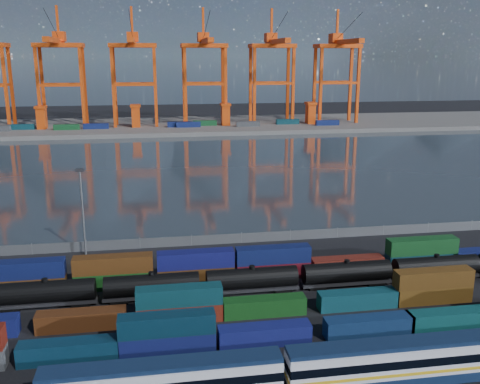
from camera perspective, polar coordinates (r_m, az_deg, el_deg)
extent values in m
plane|color=black|center=(82.03, 3.43, -11.95)|extent=(700.00, 700.00, 0.00)
plane|color=#273139|center=(181.16, -3.80, 2.71)|extent=(700.00, 700.00, 0.00)
cube|color=#514F4C|center=(284.41, -5.86, 7.08)|extent=(700.00, 70.00, 2.00)
cone|color=#1E2630|center=(1788.41, 11.63, 18.92)|extent=(960.00, 960.00, 380.00)
cone|color=#1E2630|center=(1934.36, 21.75, 16.67)|extent=(840.00, 840.00, 300.00)
cube|color=silver|center=(60.09, -8.19, -19.52)|extent=(25.27, 3.03, 3.84)
cube|color=#0F1F3A|center=(58.92, -8.27, -17.76)|extent=(25.27, 2.73, 0.51)
cube|color=black|center=(59.87, -8.20, -19.19)|extent=(25.30, 3.12, 1.01)
cube|color=silver|center=(65.45, 16.32, -16.92)|extent=(25.27, 3.03, 3.84)
cube|color=#0F1F3A|center=(66.50, 16.19, -18.42)|extent=(25.27, 3.09, 1.21)
cube|color=#0F1F3A|center=(64.38, 16.46, -15.26)|extent=(25.27, 2.73, 0.51)
cube|color=gold|center=(65.87, 16.27, -17.53)|extent=(25.30, 3.12, 0.36)
cube|color=black|center=(65.25, 16.35, -16.62)|extent=(25.30, 3.12, 1.01)
cube|color=black|center=(70.71, 22.98, -17.45)|extent=(3.03, 2.02, 0.71)
cube|color=#0C2A3F|center=(71.20, -17.79, -15.83)|extent=(12.05, 2.45, 2.61)
cube|color=#101752|center=(70.30, -7.73, -15.64)|extent=(12.05, 2.45, 2.61)
cube|color=#0B283A|center=(69.04, -7.81, -13.76)|extent=(12.05, 2.45, 2.61)
cube|color=navy|center=(71.52, 2.65, -14.96)|extent=(12.05, 2.45, 2.61)
cube|color=navy|center=(75.41, 13.56, -13.73)|extent=(12.05, 2.45, 2.61)
cube|color=#0E4A4B|center=(80.34, 21.41, -12.54)|extent=(12.05, 2.45, 2.61)
cube|color=#4F260F|center=(78.05, -16.55, -12.94)|extent=(11.99, 2.44, 2.60)
cube|color=maroon|center=(77.35, -6.45, -12.66)|extent=(11.99, 2.44, 2.60)
cube|color=#0C3941|center=(76.21, -6.51, -10.92)|extent=(11.99, 2.44, 2.60)
cube|color=#124716|center=(78.69, 2.61, -12.08)|extent=(11.99, 2.44, 2.60)
cube|color=#0E414B|center=(82.52, 12.46, -11.12)|extent=(11.99, 2.44, 2.60)
cube|color=brown|center=(87.35, 19.79, -10.19)|extent=(11.99, 2.44, 2.60)
cube|color=#5A3712|center=(86.35, 19.94, -8.61)|extent=(11.99, 2.44, 2.60)
cube|color=#502E10|center=(91.50, -21.97, -9.22)|extent=(12.54, 2.55, 2.72)
cube|color=#0F184C|center=(90.50, -22.13, -7.64)|extent=(12.54, 2.55, 2.72)
cube|color=#134715|center=(89.36, -13.28, -9.09)|extent=(12.54, 2.55, 2.72)
cube|color=#542E10|center=(88.34, -13.38, -7.47)|extent=(12.54, 2.55, 2.72)
cube|color=#4C2B0F|center=(89.27, -4.71, -8.76)|extent=(12.54, 2.55, 2.72)
cube|color=navy|center=(88.24, -4.75, -7.14)|extent=(12.54, 2.55, 2.72)
cube|color=#5D0D18|center=(91.05, 3.52, -8.27)|extent=(12.54, 2.55, 2.72)
cube|color=#0F184C|center=(90.05, 3.55, -6.67)|extent=(12.54, 2.55, 2.72)
cube|color=maroon|center=(94.64, 11.35, -7.63)|extent=(12.54, 2.55, 2.72)
cube|color=#0C303E|center=(100.06, 18.72, -6.91)|extent=(12.54, 2.55, 2.72)
cube|color=#144C1E|center=(99.14, 18.85, -5.44)|extent=(12.54, 2.55, 2.72)
cylinder|color=black|center=(85.19, -20.02, -9.94)|extent=(14.29, 3.19, 3.19)
cylinder|color=black|center=(84.51, -20.13, -8.85)|extent=(0.88, 0.88, 0.55)
cube|color=black|center=(85.90, -19.92, -11.01)|extent=(14.84, 2.20, 0.44)
cube|color=black|center=(87.18, -23.15, -11.26)|extent=(2.75, 1.98, 0.66)
cube|color=black|center=(85.26, -16.57, -11.25)|extent=(2.75, 1.98, 0.66)
cylinder|color=black|center=(83.54, -9.39, -9.71)|extent=(14.29, 3.19, 3.19)
cylinder|color=black|center=(82.85, -9.44, -8.60)|extent=(0.88, 0.88, 0.55)
cube|color=black|center=(84.26, -9.34, -10.80)|extent=(14.84, 2.20, 0.44)
cube|color=black|center=(84.67, -12.74, -11.18)|extent=(2.75, 1.98, 0.66)
cube|color=black|center=(84.52, -5.91, -10.93)|extent=(2.75, 1.98, 0.66)
cylinder|color=black|center=(84.74, 1.28, -9.15)|extent=(14.29, 3.19, 3.19)
cylinder|color=black|center=(84.06, 1.29, -8.05)|extent=(0.88, 0.88, 0.55)
cube|color=black|center=(85.46, 1.27, -10.24)|extent=(14.84, 2.20, 0.44)
cube|color=black|center=(84.96, -2.07, -10.72)|extent=(2.75, 1.98, 0.66)
cube|color=black|center=(86.60, 4.54, -10.25)|extent=(2.75, 1.98, 0.66)
cylinder|color=black|center=(88.68, 11.28, -8.34)|extent=(14.29, 3.19, 3.19)
cylinder|color=black|center=(88.03, 11.34, -7.29)|extent=(0.88, 0.88, 0.55)
cube|color=black|center=(89.37, 11.23, -9.39)|extent=(14.84, 2.20, 0.44)
cube|color=black|center=(88.02, 8.15, -9.94)|extent=(2.75, 1.98, 0.66)
cube|color=black|center=(91.31, 14.17, -9.33)|extent=(2.75, 1.98, 0.66)
cylinder|color=black|center=(95.02, 20.16, -7.41)|extent=(14.29, 3.19, 3.19)
cylinder|color=black|center=(94.41, 20.25, -6.42)|extent=(0.88, 0.88, 0.55)
cube|color=black|center=(95.65, 20.07, -8.39)|extent=(14.84, 2.20, 0.44)
cube|color=black|center=(93.58, 17.36, -8.97)|extent=(2.75, 1.98, 0.66)
cube|color=black|center=(98.25, 22.59, -8.31)|extent=(2.75, 1.98, 0.66)
cube|color=#595B5E|center=(107.04, 0.17, -4.94)|extent=(160.00, 0.06, 2.00)
cylinder|color=slate|center=(108.31, -21.31, -5.66)|extent=(0.12, 0.12, 2.20)
cylinder|color=slate|center=(106.59, -16.03, -5.54)|extent=(0.12, 0.12, 2.20)
cylinder|color=slate|center=(105.79, -10.63, -5.37)|extent=(0.12, 0.12, 2.20)
cylinder|color=slate|center=(105.93, -5.19, -5.15)|extent=(0.12, 0.12, 2.20)
cylinder|color=slate|center=(107.01, 0.17, -4.88)|extent=(0.12, 0.12, 2.20)
cylinder|color=slate|center=(109.00, 5.38, -4.59)|extent=(0.12, 0.12, 2.20)
cylinder|color=slate|center=(111.85, 10.36, -4.27)|extent=(0.12, 0.12, 2.20)
cylinder|color=slate|center=(115.50, 15.06, -3.94)|extent=(0.12, 0.12, 2.20)
cylinder|color=slate|center=(119.88, 19.43, -3.60)|extent=(0.12, 0.12, 2.20)
cylinder|color=slate|center=(124.90, 23.48, -3.28)|extent=(0.12, 0.12, 2.20)
cylinder|color=slate|center=(102.62, -16.41, -2.29)|extent=(0.36, 0.36, 16.00)
cube|color=black|center=(100.65, -16.74, 2.25)|extent=(1.60, 0.40, 0.60)
cube|color=#E94810|center=(280.12, -23.70, 9.92)|extent=(1.47, 1.47, 41.45)
cube|color=#E94810|center=(290.84, -23.17, 10.09)|extent=(1.47, 1.47, 41.45)
cube|color=#E94810|center=(276.90, -20.70, 10.16)|extent=(1.47, 1.47, 41.45)
cube|color=#E94810|center=(287.73, -20.28, 10.32)|extent=(1.47, 1.47, 41.45)
cube|color=#E94810|center=(273.69, -16.48, 10.45)|extent=(1.47, 1.47, 41.45)
cube|color=#E94810|center=(284.65, -16.21, 10.59)|extent=(1.47, 1.47, 41.45)
cube|color=#E94810|center=(275.00, -18.64, 10.74)|extent=(20.26, 1.29, 1.29)
cube|color=#E94810|center=(285.91, -18.29, 10.88)|extent=(20.26, 1.29, 1.29)
cube|color=#E94810|center=(280.18, -18.77, 14.61)|extent=(23.03, 12.89, 2.03)
cube|color=#E94810|center=(269.32, -19.18, 15.02)|extent=(2.76, 44.21, 2.30)
cube|color=#E94810|center=(283.93, -18.72, 15.44)|extent=(5.53, 7.37, 4.61)
cube|color=#E94810|center=(282.42, -18.89, 16.84)|extent=(1.11, 1.11, 14.74)
cylinder|color=black|center=(267.38, -19.38, 16.40)|extent=(0.22, 37.91, 12.51)
cube|color=#E94810|center=(272.29, -13.35, 10.63)|extent=(1.47, 1.47, 41.45)
cube|color=#E94810|center=(283.30, -13.20, 10.77)|extent=(1.47, 1.47, 41.45)
cube|color=#E94810|center=(271.66, -9.01, 10.83)|extent=(1.47, 1.47, 41.45)
cube|color=#E94810|center=(282.69, -9.03, 10.95)|extent=(1.47, 1.47, 41.45)
cube|color=#E94810|center=(271.67, -11.21, 11.17)|extent=(20.26, 1.29, 1.29)
cube|color=#E94810|center=(282.71, -11.14, 11.29)|extent=(20.26, 1.29, 1.29)
cube|color=#E94810|center=(276.92, -11.36, 15.08)|extent=(23.03, 12.89, 2.03)
cube|color=#E94810|center=(265.91, -11.46, 15.52)|extent=(2.76, 44.21, 2.30)
cube|color=#E94810|center=(280.71, -11.38, 15.91)|extent=(5.53, 7.37, 4.61)
cube|color=#E94810|center=(279.18, -11.47, 17.34)|extent=(1.11, 1.11, 14.74)
cylinder|color=black|center=(263.96, -11.55, 16.93)|extent=(0.22, 37.91, 12.51)
cube|color=#E94810|center=(272.14, -5.85, 10.93)|extent=(1.47, 1.47, 41.45)
cube|color=#E94810|center=(283.16, -5.99, 11.06)|extent=(1.47, 1.47, 41.45)
cube|color=#E94810|center=(274.11, -1.54, 11.02)|extent=(1.47, 1.47, 41.45)
cube|color=#E94810|center=(285.05, -1.85, 11.14)|extent=(1.47, 1.47, 41.45)
cube|color=#E94810|center=(272.83, -3.70, 11.42)|extent=(20.26, 1.29, 1.29)
cube|color=#E94810|center=(283.82, -3.92, 11.53)|extent=(20.26, 1.29, 1.29)
cube|color=#E94810|center=(278.05, -3.88, 15.31)|extent=(23.03, 12.89, 2.03)
cube|color=#E94810|center=(267.09, -3.65, 15.76)|extent=(2.76, 44.21, 2.30)
cube|color=#E94810|center=(281.82, -3.97, 16.14)|extent=(5.53, 7.37, 4.61)
cube|color=#E94810|center=(280.31, -3.95, 17.57)|extent=(1.11, 1.11, 14.74)
cylinder|color=black|center=(265.15, -3.62, 17.16)|extent=(0.22, 37.91, 12.51)
cube|color=#E94810|center=(276.46, 1.54, 11.05)|extent=(1.47, 1.47, 41.45)
cube|color=#E94810|center=(287.31, 1.12, 11.17)|extent=(1.47, 1.47, 41.45)
cube|color=#E94810|center=(280.93, 5.68, 11.04)|extent=(1.47, 1.47, 41.45)
cube|color=#E94810|center=(291.62, 5.12, 11.17)|extent=(1.47, 1.47, 41.45)
cube|color=#E94810|center=(278.42, 3.64, 11.48)|extent=(20.26, 1.29, 1.29)
cube|color=#E94810|center=(289.19, 3.14, 11.59)|extent=(20.26, 1.29, 1.29)
cube|color=#E94810|center=(283.53, 3.44, 15.30)|extent=(23.03, 12.89, 2.03)
cube|color=#E94810|center=(272.80, 3.97, 15.72)|extent=(2.76, 44.21, 2.30)
cube|color=#E94810|center=(287.24, 3.29, 16.12)|extent=(5.53, 7.37, 4.61)
cube|color=#E94810|center=(285.75, 3.39, 17.51)|extent=(1.11, 1.11, 14.74)
cylinder|color=black|center=(270.89, 4.11, 17.09)|extent=(0.22, 37.91, 12.51)
cube|color=#E94810|center=(285.05, 8.60, 11.00)|extent=(1.47, 1.47, 41.45)
cube|color=#E94810|center=(295.58, 7.94, 11.13)|extent=(1.47, 1.47, 41.45)
cube|color=#E94810|center=(291.83, 12.46, 10.90)|extent=(1.47, 1.47, 41.45)
cube|color=#E94810|center=(302.13, 11.69, 11.04)|extent=(1.47, 1.47, 41.45)
cube|color=#E94810|center=(288.18, 10.57, 11.36)|extent=(20.26, 1.29, 1.29)
cube|color=#E94810|center=(298.60, 9.85, 11.49)|extent=(20.26, 1.29, 1.29)
cube|color=#E94810|center=(293.12, 10.37, 15.07)|extent=(23.03, 12.89, 2.03)
cube|color=#E94810|center=(282.75, 11.16, 15.44)|extent=(2.76, 44.21, 2.30)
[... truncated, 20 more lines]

